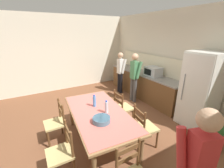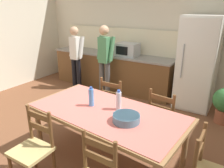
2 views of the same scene
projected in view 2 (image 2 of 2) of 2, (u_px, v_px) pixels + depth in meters
The scene contains 15 objects.
ground_plane at pixel (90, 141), 3.47m from camera, with size 8.32×8.32×0.00m, color brown.
wall_back at pixel (158, 32), 5.09m from camera, with size 6.52×0.12×2.90m, color beige.
kitchen_counter at pixel (111, 71), 5.60m from camera, with size 3.22×0.66×0.90m.
counter_splashback at pixel (118, 40), 5.59m from camera, with size 3.18×0.03×0.60m, color beige.
refrigerator at pixel (197, 64), 4.36m from camera, with size 0.71×0.73×1.87m.
microwave at pixel (128, 49), 5.14m from camera, with size 0.50×0.39×0.30m.
dining_table at pixel (106, 116), 2.83m from camera, with size 2.12×1.20×0.75m.
bottle_near_centre at pixel (91, 97), 2.91m from camera, with size 0.07×0.07×0.27m.
bottle_off_centre at pixel (119, 101), 2.80m from camera, with size 0.07×0.07×0.27m.
serving_bowl at pixel (126, 118), 2.53m from camera, with size 0.32×0.32×0.09m.
chair_side_far_right at pixel (164, 118), 3.26m from camera, with size 0.47×0.45×0.91m.
chair_side_far_left at pixel (115, 103), 3.78m from camera, with size 0.42×0.40×0.91m.
chair_side_near_left at pixel (33, 149), 2.57m from camera, with size 0.43×0.41×0.91m.
person_at_sink at pixel (76, 55), 5.40m from camera, with size 0.39×0.27×1.56m.
person_at_counter at pixel (105, 58), 4.93m from camera, with size 0.41×0.28×1.63m.
Camera 2 is at (1.86, -2.32, 2.03)m, focal length 35.00 mm.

